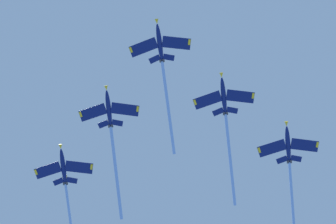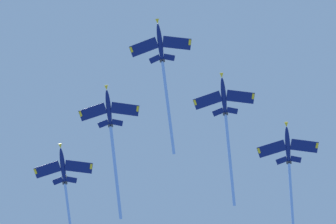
# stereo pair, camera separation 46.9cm
# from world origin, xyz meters

# --- Properties ---
(jet_lead) EXTENTS (19.69, 41.39, 14.38)m
(jet_lead) POSITION_xyz_m (13.29, -15.36, 157.96)
(jet_lead) COLOR navy
(jet_left_wing) EXTENTS (19.75, 41.82, 14.38)m
(jet_left_wing) POSITION_xyz_m (-8.57, -29.99, 152.76)
(jet_left_wing) COLOR navy
(jet_right_wing) EXTENTS (19.82, 42.84, 14.43)m
(jet_right_wing) POSITION_xyz_m (28.20, -38.32, 152.17)
(jet_right_wing) COLOR navy
(jet_left_outer) EXTENTS (19.81, 42.34, 14.26)m
(jet_left_outer) POSITION_xyz_m (-30.48, -42.16, 147.12)
(jet_left_outer) COLOR navy
(jet_right_outer) EXTENTS (19.80, 36.48, 13.05)m
(jet_right_outer) POSITION_xyz_m (42.77, -54.83, 148.33)
(jet_right_outer) COLOR navy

